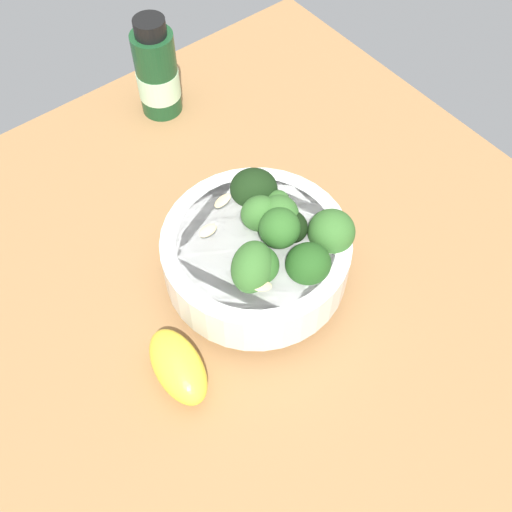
{
  "coord_description": "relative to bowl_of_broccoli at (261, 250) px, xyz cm",
  "views": [
    {
      "loc": [
        -19.97,
        -26.95,
        52.76
      ],
      "look_at": [
        0.53,
        -0.81,
        4.0
      ],
      "focal_mm": 43.64,
      "sensor_mm": 36.0,
      "label": 1
    }
  ],
  "objects": [
    {
      "name": "ground_plane",
      "position": [
        -0.97,
        1.08,
        -7.18
      ],
      "size": [
        67.54,
        67.54,
        4.59
      ],
      "primitive_type": "cube",
      "color": "#996D42"
    },
    {
      "name": "bowl_of_broccoli",
      "position": [
        0.0,
        0.0,
        0.0
      ],
      "size": [
        17.69,
        17.69,
        11.28
      ],
      "color": "white",
      "rests_on": "ground_plane"
    },
    {
      "name": "lemon_wedge",
      "position": [
        -12.28,
        -3.64,
        -2.98
      ],
      "size": [
        5.14,
        8.39,
        3.8
      ],
      "primitive_type": "ellipsoid",
      "rotation": [
        0.0,
        0.0,
        1.44
      ],
      "color": "yellow",
      "rests_on": "ground_plane"
    },
    {
      "name": "bottle_tall",
      "position": [
        5.82,
        26.79,
        0.45
      ],
      "size": [
        4.97,
        4.97,
        12.36
      ],
      "color": "#194723",
      "rests_on": "ground_plane"
    }
  ]
}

